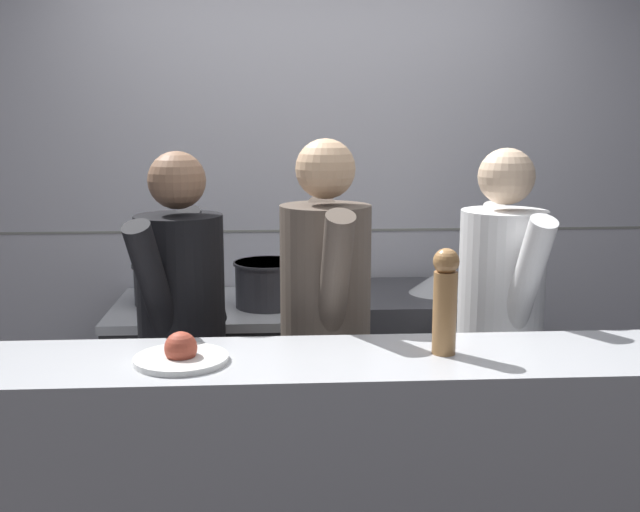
{
  "coord_description": "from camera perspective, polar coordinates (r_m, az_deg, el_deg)",
  "views": [
    {
      "loc": [
        -0.18,
        -2.33,
        1.72
      ],
      "look_at": [
        0.01,
        0.74,
        1.15
      ],
      "focal_mm": 42.0,
      "sensor_mm": 36.0,
      "label": 1
    }
  ],
  "objects": [
    {
      "name": "wall_back_tiled",
      "position": [
        3.85,
        -0.83,
        4.23
      ],
      "size": [
        8.0,
        0.06,
        2.6
      ],
      "color": "silver",
      "rests_on": "ground_plane"
    },
    {
      "name": "oven_range",
      "position": [
        3.66,
        -7.94,
        -10.19
      ],
      "size": [
        0.93,
        0.71,
        0.86
      ],
      "color": "#232326",
      "rests_on": "ground_plane"
    },
    {
      "name": "prep_counter",
      "position": [
        3.71,
        7.34,
        -9.6
      ],
      "size": [
        0.97,
        0.65,
        0.91
      ],
      "color": "#38383D",
      "rests_on": "ground_plane"
    },
    {
      "name": "pass_counter",
      "position": [
        2.49,
        1.91,
        -18.87
      ],
      "size": [
        2.34,
        0.45,
        1.01
      ],
      "color": "#B7BABF",
      "rests_on": "ground_plane"
    },
    {
      "name": "stock_pot",
      "position": [
        3.57,
        -11.53,
        -1.96
      ],
      "size": [
        0.33,
        0.33,
        0.19
      ],
      "color": "#2D2D33",
      "rests_on": "oven_range"
    },
    {
      "name": "sauce_pot",
      "position": [
        3.45,
        -4.03,
        -2.05
      ],
      "size": [
        0.31,
        0.31,
        0.21
      ],
      "color": "#2D2D33",
      "rests_on": "oven_range"
    },
    {
      "name": "mixing_bowl_steel",
      "position": [
        3.56,
        9.05,
        -1.96
      ],
      "size": [
        0.28,
        0.28,
        0.1
      ],
      "color": "#B7BABF",
      "rests_on": "prep_counter"
    },
    {
      "name": "plated_dish_main",
      "position": [
        2.26,
        -10.54,
        -7.4
      ],
      "size": [
        0.28,
        0.28,
        0.1
      ],
      "color": "white",
      "rests_on": "pass_counter"
    },
    {
      "name": "pepper_mill",
      "position": [
        2.29,
        9.51,
        -3.25
      ],
      "size": [
        0.08,
        0.08,
        0.33
      ],
      "color": "#AD7A47",
      "rests_on": "pass_counter"
    },
    {
      "name": "chef_head_cook",
      "position": [
        2.89,
        -10.44,
        -6.36
      ],
      "size": [
        0.42,
        0.69,
        1.6
      ],
      "rotation": [
        0.0,
        0.0,
        -0.34
      ],
      "color": "black",
      "rests_on": "ground_plane"
    },
    {
      "name": "chef_sous",
      "position": [
        2.81,
        0.4,
        -6.1
      ],
      "size": [
        0.36,
        0.72,
        1.65
      ],
      "rotation": [
        0.0,
        0.0,
        0.09
      ],
      "color": "black",
      "rests_on": "ground_plane"
    },
    {
      "name": "chef_line",
      "position": [
        3.0,
        13.51,
        -5.73
      ],
      "size": [
        0.37,
        0.71,
        1.61
      ],
      "rotation": [
        0.0,
        0.0,
        0.14
      ],
      "color": "black",
      "rests_on": "ground_plane"
    }
  ]
}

